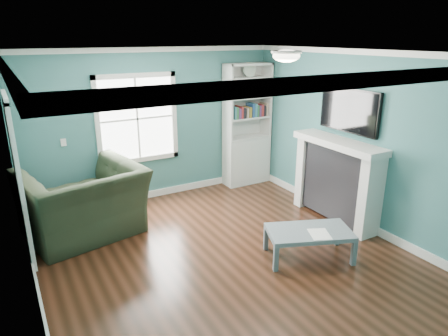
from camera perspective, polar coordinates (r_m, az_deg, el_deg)
floor at (r=5.37m, az=0.45°, el=-12.79°), size 5.00×5.00×0.00m
room_walls at (r=4.74m, az=0.49°, el=3.78°), size 5.00×5.00×5.00m
trim at (r=4.84m, az=0.48°, el=-0.17°), size 4.50×5.00×2.60m
window at (r=6.88m, az=-12.29°, el=6.88°), size 1.40×0.06×1.50m
bookshelf at (r=7.70m, az=3.24°, el=4.47°), size 0.90×0.35×2.31m
fireplace at (r=6.42m, az=15.79°, el=-1.80°), size 0.44×1.58×1.30m
tv at (r=6.23m, az=17.45°, el=7.84°), size 0.06×1.10×0.65m
door at (r=5.63m, az=-27.34°, el=-1.37°), size 0.12×0.98×2.17m
ceiling_fixture at (r=5.18m, az=8.90°, el=15.66°), size 0.38×0.38×0.15m
light_switch at (r=6.69m, az=-21.95°, el=3.41°), size 0.08×0.01×0.12m
recliner at (r=6.01m, az=-19.60°, el=-3.14°), size 1.73×1.30×1.36m
coffee_table at (r=5.35m, az=12.09°, el=-9.17°), size 1.21×0.94×0.39m
paper_sheet at (r=5.26m, az=13.50°, el=-9.17°), size 0.35×0.38×0.00m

